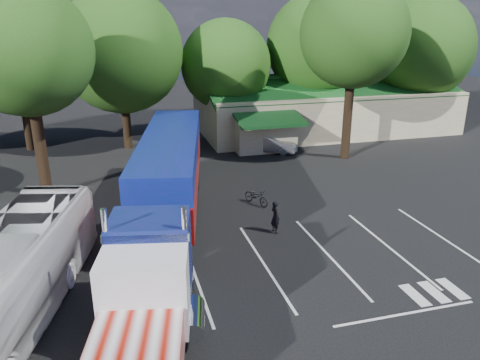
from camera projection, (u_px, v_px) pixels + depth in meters
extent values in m
plane|color=black|center=(231.00, 214.00, 26.72)|extent=(120.00, 120.00, 0.00)
cube|color=beige|center=(324.00, 110.00, 45.94)|extent=(24.00, 11.00, 4.00)
cube|color=#17501F|center=(337.00, 87.00, 42.93)|extent=(24.20, 6.25, 2.10)
cube|color=#17501F|center=(315.00, 81.00, 47.30)|extent=(24.20, 6.25, 2.10)
cube|color=beige|center=(264.00, 134.00, 38.95)|extent=(5.00, 2.50, 2.80)
cube|color=#17501F|center=(270.00, 119.00, 37.27)|extent=(5.40, 3.19, 0.80)
cylinder|color=black|center=(28.00, 126.00, 39.02)|extent=(0.70, 0.70, 4.00)
sphere|color=#1E4313|center=(18.00, 63.00, 37.32)|extent=(8.40, 8.40, 8.40)
cylinder|color=black|center=(127.00, 123.00, 39.51)|extent=(0.70, 0.70, 4.30)
sphere|color=#1E4313|center=(121.00, 51.00, 37.56)|extent=(10.00, 10.00, 10.00)
cylinder|color=black|center=(226.00, 118.00, 43.05)|extent=(0.70, 0.70, 3.60)
sphere|color=#1E4313|center=(226.00, 65.00, 41.47)|extent=(8.00, 8.00, 8.00)
cylinder|color=black|center=(315.00, 108.00, 45.61)|extent=(0.70, 0.70, 4.50)
sphere|color=#1E4313|center=(318.00, 45.00, 43.68)|extent=(9.60, 9.60, 9.60)
cylinder|color=black|center=(411.00, 108.00, 47.11)|extent=(0.70, 0.70, 3.90)
sphere|color=#1E4313|center=(418.00, 48.00, 45.18)|extent=(10.40, 10.40, 10.40)
cylinder|color=black|center=(41.00, 149.00, 28.57)|extent=(0.70, 0.70, 6.00)
sphere|color=#1E4313|center=(26.00, 50.00, 26.64)|extent=(7.60, 7.60, 7.60)
cylinder|color=black|center=(347.00, 118.00, 36.26)|extent=(0.70, 0.70, 6.50)
sphere|color=#1E4313|center=(354.00, 33.00, 34.19)|extent=(8.00, 8.00, 8.00)
cube|color=black|center=(149.00, 322.00, 15.87)|extent=(2.67, 7.89, 0.28)
cube|color=silver|center=(136.00, 357.00, 13.08)|extent=(3.06, 3.14, 1.29)
cube|color=silver|center=(145.00, 292.00, 14.97)|extent=(3.10, 2.31, 2.57)
cube|color=black|center=(140.00, 290.00, 14.10)|extent=(2.54, 0.61, 1.12)
cube|color=white|center=(145.00, 238.00, 15.38)|extent=(2.87, 0.69, 0.28)
cube|color=#0B1E51|center=(151.00, 256.00, 16.79)|extent=(3.19, 2.75, 3.02)
cylinder|color=white|center=(109.00, 261.00, 15.63)|extent=(0.24, 0.24, 3.80)
cylinder|color=white|center=(186.00, 259.00, 15.79)|extent=(0.24, 0.24, 3.80)
cylinder|color=white|center=(105.00, 322.00, 15.88)|extent=(1.08, 1.90, 0.74)
cylinder|color=white|center=(194.00, 318.00, 16.07)|extent=(1.08, 1.90, 0.74)
cube|color=white|center=(171.00, 173.00, 25.98)|extent=(5.73, 14.60, 1.68)
cube|color=navy|center=(170.00, 147.00, 25.49)|extent=(5.73, 14.60, 1.34)
cube|color=black|center=(178.00, 172.00, 30.89)|extent=(2.10, 4.10, 0.39)
cube|color=black|center=(146.00, 251.00, 20.79)|extent=(0.16, 0.16, 1.56)
cube|color=black|center=(181.00, 250.00, 20.88)|extent=(0.16, 0.16, 1.56)
cube|color=white|center=(180.00, 167.00, 33.45)|extent=(2.65, 0.67, 0.13)
cylinder|color=black|center=(124.00, 297.00, 17.66)|extent=(0.63, 1.28, 1.23)
cylinder|color=black|center=(187.00, 295.00, 17.80)|extent=(0.63, 1.28, 1.23)
cylinder|color=black|center=(129.00, 280.00, 18.82)|extent=(0.63, 1.28, 1.23)
cylinder|color=black|center=(188.00, 278.00, 18.96)|extent=(0.63, 1.28, 1.23)
cylinder|color=black|center=(159.00, 181.00, 30.08)|extent=(0.63, 1.28, 1.23)
cylinder|color=black|center=(195.00, 181.00, 30.23)|extent=(0.63, 1.28, 1.23)
cylinder|color=black|center=(161.00, 175.00, 31.35)|extent=(0.63, 1.28, 1.23)
cylinder|color=black|center=(196.00, 174.00, 31.49)|extent=(0.63, 1.28, 1.23)
imported|color=black|center=(275.00, 217.00, 24.14)|extent=(0.57, 0.73, 1.75)
imported|color=black|center=(256.00, 196.00, 27.91)|extent=(1.48, 2.00, 1.00)
imported|color=silver|center=(5.00, 282.00, 16.55)|extent=(5.92, 12.94, 3.51)
imported|color=#ACAFB4|center=(269.00, 144.00, 38.54)|extent=(4.64, 3.43, 1.46)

